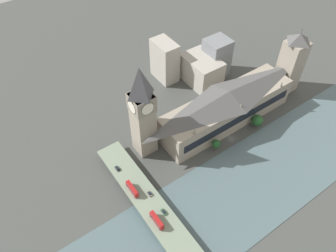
% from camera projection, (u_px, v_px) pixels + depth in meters
% --- Properties ---
extents(ground_plane, '(600.00, 600.00, 0.00)m').
position_uv_depth(ground_plane, '(231.00, 138.00, 235.85)').
color(ground_plane, '#424442').
extents(river_water, '(59.80, 360.00, 0.30)m').
position_uv_depth(river_water, '(268.00, 172.00, 215.91)').
color(river_water, '#4C6066').
rests_on(river_water, ground_plane).
extents(parliament_hall, '(26.73, 106.08, 29.35)m').
position_uv_depth(parliament_hall, '(227.00, 107.00, 237.12)').
color(parliament_hall, gray).
rests_on(parliament_hall, ground_plane).
extents(clock_tower, '(14.11, 14.11, 70.04)m').
position_uv_depth(clock_tower, '(142.00, 111.00, 202.69)').
color(clock_tower, gray).
rests_on(clock_tower, ground_plane).
extents(victoria_tower, '(15.20, 15.20, 55.36)m').
position_uv_depth(victoria_tower, '(291.00, 63.00, 254.01)').
color(victoria_tower, gray).
rests_on(victoria_tower, ground_plane).
extents(road_bridge, '(151.61, 16.31, 5.99)m').
position_uv_depth(road_bridge, '(172.00, 234.00, 182.14)').
color(road_bridge, '#5D6A59').
rests_on(road_bridge, ground_plane).
extents(double_decker_bus_mid, '(11.31, 2.65, 4.78)m').
position_uv_depth(double_decker_bus_mid, '(157.00, 220.00, 183.83)').
color(double_decker_bus_mid, red).
rests_on(double_decker_bus_mid, road_bridge).
extents(double_decker_bus_rear, '(11.46, 2.54, 4.64)m').
position_uv_depth(double_decker_bus_rear, '(132.00, 189.00, 197.65)').
color(double_decker_bus_rear, red).
rests_on(double_decker_bus_rear, road_bridge).
extents(car_northbound_lead, '(4.43, 1.89, 1.24)m').
position_uv_depth(car_northbound_lead, '(164.00, 212.00, 189.43)').
color(car_northbound_lead, '#2D5638').
rests_on(car_northbound_lead, road_bridge).
extents(car_northbound_mid, '(4.00, 1.87, 1.49)m').
position_uv_depth(car_northbound_mid, '(149.00, 194.00, 197.48)').
color(car_northbound_mid, slate).
rests_on(car_northbound_mid, road_bridge).
extents(car_southbound_mid, '(4.15, 1.92, 1.38)m').
position_uv_depth(car_southbound_mid, '(117.00, 168.00, 209.96)').
color(car_southbound_mid, black).
rests_on(car_southbound_mid, road_bridge).
extents(city_block_west, '(18.01, 19.52, 33.35)m').
position_uv_depth(city_block_west, '(216.00, 58.00, 273.90)').
color(city_block_west, slate).
rests_on(city_block_west, ground_plane).
extents(city_block_center, '(33.18, 23.25, 23.05)m').
position_uv_depth(city_block_center, '(201.00, 70.00, 270.45)').
color(city_block_center, '#A39E93').
rests_on(city_block_center, ground_plane).
extents(city_block_east, '(23.42, 14.41, 34.61)m').
position_uv_depth(city_block_east, '(165.00, 61.00, 269.96)').
color(city_block_east, '#A39E93').
rests_on(city_block_east, ground_plane).
extents(tree_embankment_near, '(6.13, 6.13, 9.14)m').
position_uv_depth(tree_embankment_near, '(216.00, 144.00, 224.52)').
color(tree_embankment_near, brown).
rests_on(tree_embankment_near, ground_plane).
extents(tree_embankment_mid, '(8.27, 8.27, 9.75)m').
position_uv_depth(tree_embankment_mid, '(257.00, 120.00, 240.14)').
color(tree_embankment_mid, brown).
rests_on(tree_embankment_mid, ground_plane).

